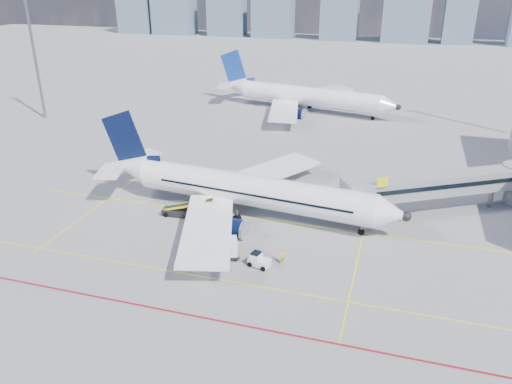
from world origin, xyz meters
TOP-DOWN VIEW (x-y plane):
  - ground at (0.00, 0.00)m, footprint 420.00×420.00m
  - apron_markings at (-0.58, -3.91)m, footprint 90.00×35.12m
  - jet_bridge at (23.51, 16.91)m, footprint 23.55×15.78m
  - floodlight_mast_nw at (-55.00, 40.00)m, footprint 3.20×0.61m
  - distant_skyline at (2.46, 190.00)m, footprint 251.82×14.09m
  - main_aircraft at (-1.57, 9.07)m, footprint 40.77×35.47m
  - second_aircraft at (-4.71, 61.53)m, footprint 42.02×36.20m
  - baggage_tug at (4.26, -2.47)m, footprint 2.42×1.80m
  - cargo_dolly at (-0.14, -2.22)m, footprint 4.52×3.41m
  - belt_loader at (-8.17, 5.99)m, footprint 6.64×1.99m
  - ramp_worker at (6.52, -1.20)m, footprint 0.65×0.76m

SIDE VIEW (x-z plane):
  - ground at x=0.00m, z-range 0.00..0.00m
  - apron_markings at x=-0.58m, z-range 0.00..0.01m
  - belt_loader at x=-8.17m, z-range -0.65..2.04m
  - baggage_tug at x=4.26m, z-range -0.03..1.49m
  - ramp_worker at x=6.52m, z-range 0.00..1.75m
  - cargo_dolly at x=-0.14m, z-range 0.11..2.37m
  - second_aircraft at x=-4.71m, z-range -2.98..9.41m
  - main_aircraft at x=-1.57m, z-range -2.74..9.18m
  - jet_bridge at x=23.51m, z-range 0.59..6.89m
  - distant_skyline at x=2.46m, z-range -3.68..27.61m
  - floodlight_mast_nw at x=-55.00m, z-range 0.86..26.31m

